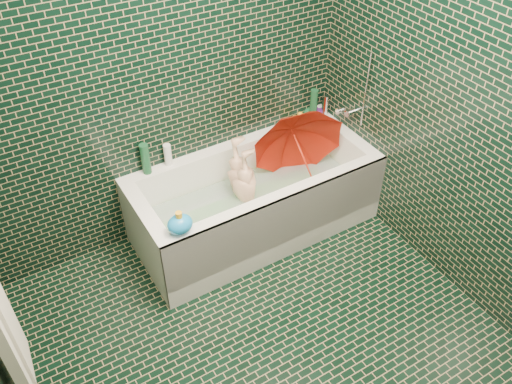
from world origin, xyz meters
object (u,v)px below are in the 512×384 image
rubber_duck (296,119)px  bathtub (256,207)px  child (246,195)px  bath_toy (180,224)px  umbrella (303,156)px

rubber_duck → bathtub: bearing=-127.4°
bathtub → child: 0.12m
bath_toy → rubber_duck: bearing=37.5°
bathtub → umbrella: 0.49m
umbrella → rubber_duck: (0.19, 0.36, 0.05)m
rubber_duck → child: bearing=-133.1°
umbrella → bath_toy: umbrella is taller
bathtub → umbrella: umbrella is taller
child → rubber_duck: rubber_duck is taller
rubber_duck → bath_toy: bath_toy is taller
child → bath_toy: size_ratio=4.89×
child → rubber_duck: 0.72m
bathtub → child: (-0.05, 0.05, 0.10)m
child → rubber_duck: size_ratio=7.37×
bathtub → rubber_duck: bearing=30.7°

